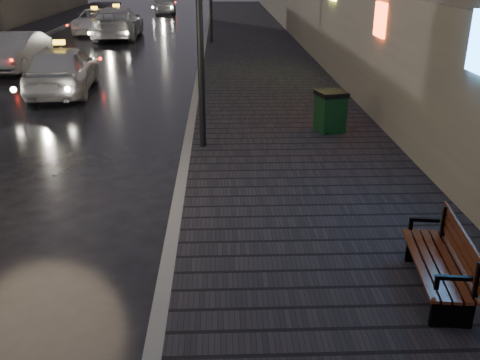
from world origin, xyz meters
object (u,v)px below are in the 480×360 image
Objects in this scene: taxi_near at (62,69)px; car_far at (165,4)px; trash_bin at (330,111)px; taxi_mid at (118,23)px; taxi_far at (96,21)px; car_left_mid at (16,51)px; bench at (445,261)px.

taxi_near is 27.34m from car_far.
taxi_mid is (-8.02, 17.74, 0.18)m from trash_bin.
car_left_mid is at bearing -97.41° from taxi_far.
taxi_far is at bearing 69.88° from car_far.
car_far is (2.85, 12.19, 0.01)m from taxi_far.
taxi_mid is at bearing 77.39° from car_left_mid.
bench is at bearing -73.74° from taxi_far.
taxi_near is 1.11× the size of car_far.
car_left_mid is (-10.37, 8.98, 0.04)m from trash_bin.
taxi_near is 0.79× the size of taxi_mid.
taxi_near is 1.08× the size of car_left_mid.
taxi_mid is at bearing 115.89° from bench.
car_left_mid is (-2.85, 4.10, -0.08)m from taxi_near.
car_far is (1.18, 14.46, -0.13)m from taxi_mid.
car_left_mid is 23.50m from car_far.
taxi_mid is at bearing 78.36° from car_far.
taxi_near is at bearing 81.60° from car_far.
taxi_mid is 2.83m from taxi_far.
taxi_far reaches higher than bench.
taxi_far is at bearing 117.63° from bench.
car_left_mid is at bearing 74.39° from car_far.
car_far reaches higher than bench.
taxi_far is (0.68, 11.05, -0.01)m from car_left_mid.
car_left_mid is 0.73× the size of taxi_mid.
taxi_mid is (2.35, 8.77, 0.13)m from car_left_mid.
car_left_mid is 11.07m from taxi_far.
taxi_far is (-9.78, 26.69, 0.09)m from bench.
bench is at bearing -53.83° from car_left_mid.
bench is 0.39× the size of taxi_near.
trash_bin is at bearing 98.26° from bench.
car_far reaches higher than taxi_far.
taxi_mid is 1.16× the size of taxi_far.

